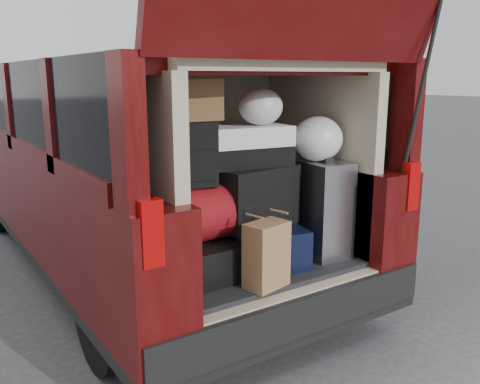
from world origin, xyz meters
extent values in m
plane|color=#353537|center=(0.00, 0.00, 0.00)|extent=(80.00, 80.00, 0.00)
cylinder|color=black|center=(-0.82, 0.40, 0.32)|extent=(0.24, 0.64, 0.64)
cylinder|color=black|center=(0.82, 0.40, 0.32)|extent=(0.24, 0.64, 0.64)
cylinder|color=black|center=(-0.82, 3.70, 0.32)|extent=(0.24, 0.64, 0.64)
cylinder|color=black|center=(0.82, 3.70, 0.32)|extent=(0.24, 0.64, 0.64)
cube|color=black|center=(0.00, 2.08, 0.26)|extent=(1.90, 4.85, 0.08)
cube|color=#410505|center=(-0.79, 2.08, 0.70)|extent=(0.33, 4.85, 0.80)
cube|color=#410505|center=(0.79, 2.08, 0.70)|extent=(0.33, 4.85, 0.80)
cube|color=#410505|center=(0.00, 2.08, 1.73)|extent=(1.82, 4.46, 0.10)
cube|color=black|center=(-0.88, 1.97, 1.44)|extent=(0.12, 4.25, 0.68)
cube|color=black|center=(0.88, 1.97, 1.44)|extent=(0.12, 4.25, 0.68)
cube|color=black|center=(0.00, -0.29, 0.40)|extent=(1.86, 0.16, 0.22)
cube|color=#990505|center=(-0.86, -0.33, 1.02)|extent=(0.10, 0.06, 0.30)
cube|color=#990505|center=(0.86, -0.33, 1.02)|extent=(0.10, 0.06, 0.30)
cube|color=black|center=(0.00, 0.28, 0.52)|extent=(1.24, 1.05, 0.06)
cube|color=#B5AC8B|center=(-0.66, 0.28, 1.12)|extent=(0.08, 1.05, 1.15)
cube|color=#B5AC8B|center=(0.66, 0.28, 1.12)|extent=(0.08, 1.05, 1.15)
cube|color=#B5AC8B|center=(0.00, 0.83, 1.12)|extent=(1.34, 0.06, 1.15)
cube|color=#B5AC8B|center=(0.00, 0.28, 1.73)|extent=(1.34, 1.05, 0.06)
cylinder|color=black|center=(0.84, -0.40, 1.65)|extent=(0.02, 0.90, 0.76)
cube|color=black|center=(0.00, 0.28, 0.28)|extent=(1.24, 1.05, 0.55)
cube|color=black|center=(-0.39, 0.18, 0.66)|extent=(0.39, 0.54, 0.21)
cube|color=black|center=(0.07, 0.15, 0.67)|extent=(0.55, 0.63, 0.24)
cube|color=silver|center=(0.48, 0.06, 0.85)|extent=(0.28, 0.42, 0.61)
cube|color=#9C6A46|center=(-0.13, -0.19, 0.73)|extent=(0.26, 0.20, 0.36)
cube|color=maroon|center=(-0.34, 0.15, 0.92)|extent=(0.51, 0.35, 0.32)
cube|color=black|center=(0.03, 0.17, 0.97)|extent=(0.54, 0.36, 0.36)
cube|color=black|center=(-0.38, 0.16, 1.26)|extent=(0.28, 0.19, 0.36)
cube|color=white|center=(0.00, 0.21, 1.27)|extent=(0.56, 0.34, 0.24)
cube|color=brown|center=(-0.35, 0.16, 1.55)|extent=(0.26, 0.22, 0.22)
ellipsoid|color=white|center=(0.10, 0.19, 1.50)|extent=(0.29, 0.27, 0.22)
ellipsoid|color=white|center=(0.45, 0.07, 1.30)|extent=(0.35, 0.33, 0.28)
camera|label=1|loc=(-1.70, -2.26, 1.67)|focal=38.00mm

